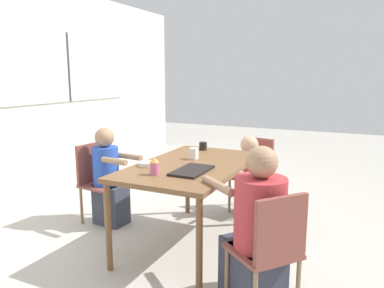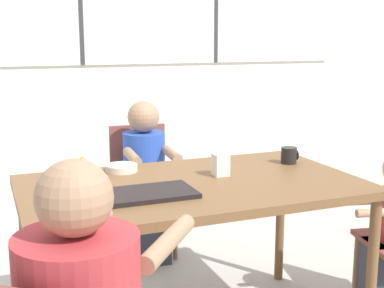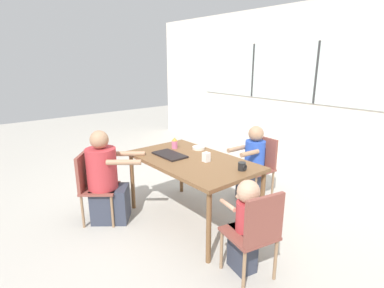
{
  "view_description": "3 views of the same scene",
  "coord_description": "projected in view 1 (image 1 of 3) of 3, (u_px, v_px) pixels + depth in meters",
  "views": [
    {
      "loc": [
        -2.99,
        -1.42,
        1.57
      ],
      "look_at": [
        0.0,
        0.0,
        0.96
      ],
      "focal_mm": 35.0,
      "sensor_mm": 36.0,
      "label": 1
    },
    {
      "loc": [
        -0.88,
        -2.2,
        1.44
      ],
      "look_at": [
        0.0,
        0.0,
        0.96
      ],
      "focal_mm": 50.0,
      "sensor_mm": 36.0,
      "label": 2
    },
    {
      "loc": [
        2.52,
        -2.11,
        1.88
      ],
      "look_at": [
        0.0,
        0.0,
        0.96
      ],
      "focal_mm": 28.0,
      "sensor_mm": 36.0,
      "label": 3
    }
  ],
  "objects": [
    {
      "name": "chair_for_toddler",
      "position": [
        254.0,
        168.0,
        4.36
      ],
      "size": [
        0.48,
        0.48,
        0.85
      ],
      "rotation": [
        0.0,
        0.0,
        1.35
      ],
      "color": "brown",
      "rests_on": "ground_plane"
    },
    {
      "name": "dining_table",
      "position": [
        192.0,
        170.0,
        3.41
      ],
      "size": [
        1.54,
        0.9,
        0.78
      ],
      "color": "brown",
      "rests_on": "ground_plane"
    },
    {
      "name": "person_man_blue_shirt",
      "position": [
        256.0,
        235.0,
        2.54
      ],
      "size": [
        0.66,
        0.7,
        1.12
      ],
      "rotation": [
        0.0,
        0.0,
        -0.68
      ],
      "color": "#333847",
      "rests_on": "ground_plane"
    },
    {
      "name": "milk_carton_small",
      "position": [
        194.0,
        154.0,
        3.57
      ],
      "size": [
        0.07,
        0.07,
        0.11
      ],
      "color": "silver",
      "rests_on": "dining_table"
    },
    {
      "name": "bowl_white_shallow",
      "position": [
        147.0,
        164.0,
        3.3
      ],
      "size": [
        0.16,
        0.16,
        0.03
      ],
      "color": "silver",
      "rests_on": "dining_table"
    },
    {
      "name": "ground_plane",
      "position": [
        192.0,
        244.0,
        3.54
      ],
      "size": [
        16.0,
        16.0,
        0.0
      ],
      "primitive_type": "plane",
      "color": "#B2ADA3"
    },
    {
      "name": "food_tray_dark",
      "position": [
        192.0,
        171.0,
        3.1
      ],
      "size": [
        0.43,
        0.24,
        0.02
      ],
      "color": "black",
      "rests_on": "dining_table"
    },
    {
      "name": "coffee_mug",
      "position": [
        203.0,
        146.0,
        4.0
      ],
      "size": [
        0.09,
        0.08,
        0.09
      ],
      "color": "black",
      "rests_on": "dining_table"
    },
    {
      "name": "sippy_cup",
      "position": [
        155.0,
        166.0,
        3.0
      ],
      "size": [
        0.08,
        0.08,
        0.14
      ],
      "color": "#CC668C",
      "rests_on": "dining_table"
    },
    {
      "name": "person_toddler",
      "position": [
        248.0,
        175.0,
        4.25
      ],
      "size": [
        0.4,
        0.27,
        0.9
      ],
      "rotation": [
        0.0,
        0.0,
        1.35
      ],
      "color": "#333847",
      "rests_on": "ground_plane"
    },
    {
      "name": "person_woman_green_shirt",
      "position": [
        109.0,
        180.0,
        3.95
      ],
      "size": [
        0.33,
        0.53,
        1.04
      ],
      "rotation": [
        0.0,
        0.0,
        -3.22
      ],
      "color": "#333847",
      "rests_on": "ground_plane"
    },
    {
      "name": "chair_for_man_blue_shirt",
      "position": [
        271.0,
        244.0,
        2.39
      ],
      "size": [
        0.56,
        0.56,
        0.85
      ],
      "rotation": [
        0.0,
        0.0,
        -0.68
      ],
      "color": "brown",
      "rests_on": "ground_plane"
    },
    {
      "name": "chair_for_woman_green_shirt",
      "position": [
        97.0,
        176.0,
        4.03
      ],
      "size": [
        0.43,
        0.43,
        0.85
      ],
      "rotation": [
        0.0,
        0.0,
        -3.22
      ],
      "color": "brown",
      "rests_on": "ground_plane"
    }
  ]
}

